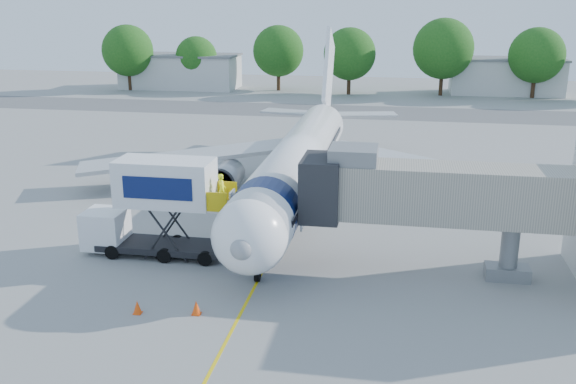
% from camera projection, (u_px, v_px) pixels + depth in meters
% --- Properties ---
extents(ground, '(160.00, 160.00, 0.00)m').
position_uv_depth(ground, '(290.00, 220.00, 41.50)').
color(ground, '#969593').
rests_on(ground, ground).
extents(guidance_line, '(0.15, 70.00, 0.01)m').
position_uv_depth(guidance_line, '(290.00, 220.00, 41.50)').
color(guidance_line, yellow).
rests_on(guidance_line, ground).
extents(taxiway_strip, '(120.00, 10.00, 0.01)m').
position_uv_depth(taxiway_strip, '(346.00, 112.00, 81.09)').
color(taxiway_strip, '#59595B').
rests_on(taxiway_strip, ground).
extents(aircraft, '(34.17, 37.73, 11.35)m').
position_uv_depth(aircraft, '(300.00, 161.00, 44.53)').
color(aircraft, white).
rests_on(aircraft, ground).
extents(jet_bridge, '(13.90, 3.20, 6.60)m').
position_uv_depth(jet_bridge, '(422.00, 193.00, 32.32)').
color(jet_bridge, '#AAA391').
rests_on(jet_bridge, ground).
extents(catering_hiloader, '(8.50, 2.44, 5.50)m').
position_uv_depth(catering_hiloader, '(155.00, 208.00, 35.14)').
color(catering_hiloader, black).
rests_on(catering_hiloader, ground).
extents(ground_tug, '(3.43, 2.24, 1.27)m').
position_uv_depth(ground_tug, '(237.00, 372.00, 23.46)').
color(ground_tug, white).
rests_on(ground_tug, ground).
extents(safety_cone_a, '(0.43, 0.43, 0.68)m').
position_uv_depth(safety_cone_a, '(196.00, 308.00, 29.06)').
color(safety_cone_a, '#FF4B0D').
rests_on(safety_cone_a, ground).
extents(safety_cone_b, '(0.40, 0.40, 0.64)m').
position_uv_depth(safety_cone_b, '(137.00, 307.00, 29.14)').
color(safety_cone_b, '#FF4B0D').
rests_on(safety_cone_b, ground).
extents(outbuilding_left, '(18.40, 8.40, 5.30)m').
position_uv_depth(outbuilding_left, '(181.00, 71.00, 101.92)').
color(outbuilding_left, beige).
rests_on(outbuilding_left, ground).
extents(outbuilding_right, '(16.40, 7.40, 5.30)m').
position_uv_depth(outbuilding_right, '(506.00, 76.00, 95.52)').
color(outbuilding_right, beige).
rests_on(outbuilding_right, ground).
extents(tree_a, '(7.82, 7.82, 9.97)m').
position_uv_depth(tree_a, '(128.00, 51.00, 98.39)').
color(tree_a, '#382314').
rests_on(tree_a, ground).
extents(tree_b, '(6.42, 6.42, 8.18)m').
position_uv_depth(tree_b, '(196.00, 57.00, 99.55)').
color(tree_b, '#382314').
rests_on(tree_b, ground).
extents(tree_c, '(7.76, 7.76, 9.90)m').
position_uv_depth(tree_c, '(278.00, 51.00, 98.06)').
color(tree_c, '#382314').
rests_on(tree_c, ground).
extents(tree_d, '(7.65, 7.65, 9.75)m').
position_uv_depth(tree_d, '(350.00, 54.00, 93.92)').
color(tree_d, '#382314').
rests_on(tree_d, ground).
extents(tree_e, '(8.73, 8.73, 11.13)m').
position_uv_depth(tree_e, '(443.00, 49.00, 92.66)').
color(tree_e, '#382314').
rests_on(tree_e, ground).
extents(tree_f, '(7.79, 7.79, 9.93)m').
position_uv_depth(tree_f, '(537.00, 55.00, 90.51)').
color(tree_f, '#382314').
rests_on(tree_f, ground).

